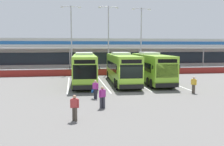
% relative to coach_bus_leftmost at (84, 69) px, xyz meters
% --- Properties ---
extents(ground_plane, '(200.00, 200.00, 0.00)m').
position_rel_coach_bus_leftmost_xyz_m(ground_plane, '(4.35, -6.21, -1.79)').
color(ground_plane, '#605E5B').
extents(terminal_building, '(70.00, 13.00, 6.00)m').
position_rel_coach_bus_leftmost_xyz_m(terminal_building, '(4.35, 20.69, 1.23)').
color(terminal_building, '#B7B7B2').
rests_on(terminal_building, ground).
extents(red_barrier_wall, '(60.00, 0.40, 1.10)m').
position_rel_coach_bus_leftmost_xyz_m(red_barrier_wall, '(4.35, 8.29, -1.23)').
color(red_barrier_wall, maroon).
rests_on(red_barrier_wall, ground).
extents(coach_bus_leftmost, '(3.27, 12.24, 3.78)m').
position_rel_coach_bus_leftmost_xyz_m(coach_bus_leftmost, '(0.00, 0.00, 0.00)').
color(coach_bus_leftmost, '#8CC633').
rests_on(coach_bus_leftmost, ground).
extents(coach_bus_left_centre, '(3.27, 12.24, 3.78)m').
position_rel_coach_bus_leftmost_xyz_m(coach_bus_left_centre, '(4.58, -0.30, 0.00)').
color(coach_bus_left_centre, '#8CC633').
rests_on(coach_bus_left_centre, ground).
extents(coach_bus_centre, '(3.27, 12.24, 3.78)m').
position_rel_coach_bus_leftmost_xyz_m(coach_bus_centre, '(8.40, -0.06, 0.00)').
color(coach_bus_centre, '#8CC633').
rests_on(coach_bus_centre, ground).
extents(bay_stripe_far_west, '(0.14, 13.00, 0.01)m').
position_rel_coach_bus_leftmost_xyz_m(bay_stripe_far_west, '(-1.95, -0.21, -1.78)').
color(bay_stripe_far_west, silver).
rests_on(bay_stripe_far_west, ground).
extents(bay_stripe_west, '(0.14, 13.00, 0.01)m').
position_rel_coach_bus_leftmost_xyz_m(bay_stripe_west, '(2.25, -0.21, -1.78)').
color(bay_stripe_west, silver).
rests_on(bay_stripe_west, ground).
extents(bay_stripe_mid_west, '(0.14, 13.00, 0.01)m').
position_rel_coach_bus_leftmost_xyz_m(bay_stripe_mid_west, '(6.45, -0.21, -1.78)').
color(bay_stripe_mid_west, silver).
rests_on(bay_stripe_mid_west, ground).
extents(bay_stripe_centre, '(0.14, 13.00, 0.01)m').
position_rel_coach_bus_leftmost_xyz_m(bay_stripe_centre, '(10.65, -0.21, -1.78)').
color(bay_stripe_centre, silver).
rests_on(bay_stripe_centre, ground).
extents(pedestrian_with_handbag, '(0.61, 0.53, 1.62)m').
position_rel_coach_bus_leftmost_xyz_m(pedestrian_with_handbag, '(0.51, -8.80, -0.93)').
color(pedestrian_with_handbag, black).
rests_on(pedestrian_with_handbag, ground).
extents(pedestrian_in_dark_coat, '(0.54, 0.33, 1.62)m').
position_rel_coach_bus_leftmost_xyz_m(pedestrian_in_dark_coat, '(-1.32, -15.03, -0.91)').
color(pedestrian_in_dark_coat, '#4C4238').
rests_on(pedestrian_in_dark_coat, ground).
extents(pedestrian_child, '(0.53, 0.33, 1.62)m').
position_rel_coach_bus_leftmost_xyz_m(pedestrian_child, '(0.72, -12.22, -0.91)').
color(pedestrian_child, '#33333D').
rests_on(pedestrian_child, ground).
extents(pedestrian_near_bin, '(0.43, 0.46, 1.62)m').
position_rel_coach_bus_leftmost_xyz_m(pedestrian_near_bin, '(10.16, -7.89, -0.91)').
color(pedestrian_near_bin, '#4C4238').
rests_on(pedestrian_near_bin, ground).
extents(lamp_post_west, '(3.24, 0.28, 11.00)m').
position_rel_coach_bus_leftmost_xyz_m(lamp_post_west, '(-1.53, 10.82, 4.50)').
color(lamp_post_west, '#9E9EA3').
rests_on(lamp_post_west, ground).
extents(lamp_post_centre, '(3.24, 0.28, 11.00)m').
position_rel_coach_bus_leftmost_xyz_m(lamp_post_centre, '(4.45, 10.16, 4.50)').
color(lamp_post_centre, '#9E9EA3').
rests_on(lamp_post_centre, ground).
extents(lamp_post_east, '(3.24, 0.28, 11.00)m').
position_rel_coach_bus_leftmost_xyz_m(lamp_post_east, '(10.23, 11.12, 4.50)').
color(lamp_post_east, '#9E9EA3').
rests_on(lamp_post_east, ground).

